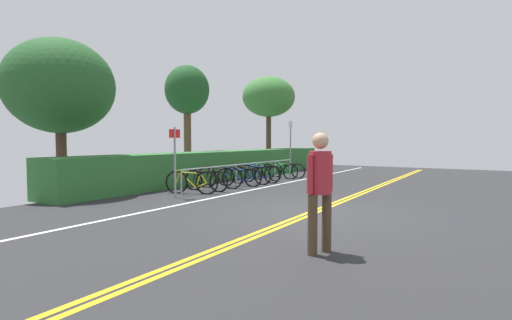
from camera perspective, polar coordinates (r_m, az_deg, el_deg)
name	(u,v)px	position (r m, az deg, el deg)	size (l,w,h in m)	color
ground_plane	(313,214)	(8.96, 8.38, -7.80)	(33.11, 13.36, 0.05)	#2B2B2D
centre_line_yellow_inner	(316,213)	(8.92, 8.85, -7.67)	(29.80, 0.10, 0.00)	gold
centre_line_yellow_outer	(310,212)	(8.98, 7.91, -7.59)	(29.80, 0.10, 0.00)	gold
bike_lane_stripe_white	(200,200)	(10.67, -8.21, -5.92)	(29.80, 0.12, 0.00)	white
bike_rack	(247,168)	(14.48, -1.32, -1.24)	(7.20, 0.05, 0.78)	#9EA0A5
bicycle_0	(192,182)	(12.04, -9.46, -3.24)	(0.67, 1.63, 0.75)	black
bicycle_1	(206,180)	(12.63, -7.37, -3.00)	(0.46, 1.70, 0.73)	black
bicycle_2	(219,177)	(13.32, -5.42, -2.56)	(0.52, 1.69, 0.78)	black
bicycle_3	(239,177)	(13.86, -2.48, -2.50)	(0.53, 1.69, 0.70)	black
bicycle_4	(250,175)	(14.49, -0.84, -2.23)	(0.46, 1.71, 0.72)	black
bicycle_5	(260,174)	(15.01, 0.55, -2.03)	(0.46, 1.80, 0.73)	black
bicycle_6	(266,173)	(15.83, 1.50, -1.86)	(0.51, 1.60, 0.68)	black
bicycle_7	(279,171)	(16.50, 3.44, -1.65)	(0.46, 1.67, 0.70)	black
bicycle_8	(287,170)	(17.04, 4.55, -1.51)	(0.46, 1.77, 0.69)	black
pedestrian	(320,184)	(5.64, 9.40, -3.48)	(0.46, 0.32, 1.75)	#4C3826
sign_post_near	(175,155)	(11.21, -11.86, 0.73)	(0.36, 0.09, 2.01)	gray
sign_post_far	(290,143)	(18.11, 5.10, 2.54)	(0.36, 0.06, 2.56)	gray
hedge_backdrop	(226,164)	(16.87, -4.40, -0.66)	(16.15, 1.37, 1.17)	#2D6B30
tree_near_left	(60,87)	(13.37, -26.93, 9.60)	(3.22, 3.22, 4.71)	#473323
tree_mid	(187,92)	(18.34, -10.11, 9.89)	(2.03, 2.03, 5.08)	brown
tree_far_right	(269,97)	(22.62, 1.88, 9.20)	(3.03, 3.03, 5.29)	#473323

